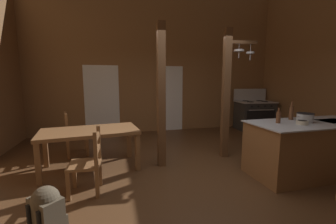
{
  "coord_description": "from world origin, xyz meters",
  "views": [
    {
      "loc": [
        -1.4,
        -3.35,
        1.66
      ],
      "look_at": [
        -0.28,
        1.13,
        0.97
      ],
      "focal_mm": 23.88,
      "sensor_mm": 36.0,
      "label": 1
    }
  ],
  "objects_px": {
    "dining_table": "(90,135)",
    "ladderback_chair_near_window": "(74,135)",
    "kitchen_island": "(310,148)",
    "stockpot_on_counter": "(305,118)",
    "stove_range": "(254,115)",
    "ladderback_chair_by_post": "(88,163)",
    "backpack": "(47,213)",
    "bottle_tall_on_counter": "(278,117)",
    "bottle_short_on_counter": "(291,112)",
    "mixing_bowl_on_counter": "(302,122)"
  },
  "relations": [
    {
      "from": "stove_range",
      "to": "dining_table",
      "type": "bearing_deg",
      "value": -156.47
    },
    {
      "from": "stove_range",
      "to": "bottle_short_on_counter",
      "type": "bearing_deg",
      "value": -114.5
    },
    {
      "from": "ladderback_chair_near_window",
      "to": "ladderback_chair_by_post",
      "type": "height_order",
      "value": "same"
    },
    {
      "from": "backpack",
      "to": "bottle_short_on_counter",
      "type": "relative_size",
      "value": 1.81
    },
    {
      "from": "ladderback_chair_near_window",
      "to": "mixing_bowl_on_counter",
      "type": "bearing_deg",
      "value": -29.15
    },
    {
      "from": "stove_range",
      "to": "stockpot_on_counter",
      "type": "xyz_separation_m",
      "value": [
        -1.32,
        -3.26,
        0.52
      ]
    },
    {
      "from": "stove_range",
      "to": "ladderback_chair_by_post",
      "type": "bearing_deg",
      "value": -147.87
    },
    {
      "from": "ladderback_chair_near_window",
      "to": "ladderback_chair_by_post",
      "type": "relative_size",
      "value": 1.0
    },
    {
      "from": "ladderback_chair_by_post",
      "to": "backpack",
      "type": "bearing_deg",
      "value": -108.02
    },
    {
      "from": "ladderback_chair_near_window",
      "to": "bottle_short_on_counter",
      "type": "xyz_separation_m",
      "value": [
        3.97,
        -1.73,
        0.6
      ]
    },
    {
      "from": "stove_range",
      "to": "bottle_short_on_counter",
      "type": "distance_m",
      "value": 3.34
    },
    {
      "from": "stockpot_on_counter",
      "to": "bottle_short_on_counter",
      "type": "height_order",
      "value": "bottle_short_on_counter"
    },
    {
      "from": "ladderback_chair_by_post",
      "to": "bottle_tall_on_counter",
      "type": "xyz_separation_m",
      "value": [
        3.05,
        -0.16,
        0.57
      ]
    },
    {
      "from": "dining_table",
      "to": "backpack",
      "type": "bearing_deg",
      "value": -97.92
    },
    {
      "from": "stove_range",
      "to": "ladderback_chair_near_window",
      "type": "bearing_deg",
      "value": -166.6
    },
    {
      "from": "dining_table",
      "to": "bottle_short_on_counter",
      "type": "bearing_deg",
      "value": -13.54
    },
    {
      "from": "ladderback_chair_by_post",
      "to": "backpack",
      "type": "relative_size",
      "value": 1.59
    },
    {
      "from": "ladderback_chair_by_post",
      "to": "ladderback_chair_near_window",
      "type": "bearing_deg",
      "value": 104.63
    },
    {
      "from": "ladderback_chair_near_window",
      "to": "bottle_short_on_counter",
      "type": "relative_size",
      "value": 2.89
    },
    {
      "from": "ladderback_chair_near_window",
      "to": "stove_range",
      "type": "bearing_deg",
      "value": 13.4
    },
    {
      "from": "backpack",
      "to": "stockpot_on_counter",
      "type": "relative_size",
      "value": 1.76
    },
    {
      "from": "backpack",
      "to": "bottle_tall_on_counter",
      "type": "distance_m",
      "value": 3.53
    },
    {
      "from": "stove_range",
      "to": "ladderback_chair_by_post",
      "type": "distance_m",
      "value": 5.75
    },
    {
      "from": "stove_range",
      "to": "backpack",
      "type": "distance_m",
      "value": 6.56
    },
    {
      "from": "mixing_bowl_on_counter",
      "to": "bottle_short_on_counter",
      "type": "distance_m",
      "value": 0.44
    },
    {
      "from": "stove_range",
      "to": "ladderback_chair_by_post",
      "type": "height_order",
      "value": "stove_range"
    },
    {
      "from": "backpack",
      "to": "mixing_bowl_on_counter",
      "type": "distance_m",
      "value": 3.77
    },
    {
      "from": "bottle_short_on_counter",
      "to": "kitchen_island",
      "type": "bearing_deg",
      "value": -57.93
    },
    {
      "from": "kitchen_island",
      "to": "bottle_short_on_counter",
      "type": "distance_m",
      "value": 0.68
    },
    {
      "from": "ladderback_chair_near_window",
      "to": "ladderback_chair_by_post",
      "type": "distance_m",
      "value": 1.85
    },
    {
      "from": "kitchen_island",
      "to": "stockpot_on_counter",
      "type": "xyz_separation_m",
      "value": [
        -0.14,
        0.02,
        0.54
      ]
    },
    {
      "from": "dining_table",
      "to": "ladderback_chair_by_post",
      "type": "height_order",
      "value": "ladderback_chair_by_post"
    },
    {
      "from": "kitchen_island",
      "to": "bottle_tall_on_counter",
      "type": "height_order",
      "value": "bottle_tall_on_counter"
    },
    {
      "from": "ladderback_chair_by_post",
      "to": "bottle_tall_on_counter",
      "type": "distance_m",
      "value": 3.11
    },
    {
      "from": "kitchen_island",
      "to": "dining_table",
      "type": "xyz_separation_m",
      "value": [
        -3.73,
        1.14,
        0.19
      ]
    },
    {
      "from": "stove_range",
      "to": "ladderback_chair_near_window",
      "type": "xyz_separation_m",
      "value": [
        -5.33,
        -1.27,
        -0.03
      ]
    },
    {
      "from": "stockpot_on_counter",
      "to": "mixing_bowl_on_counter",
      "type": "relative_size",
      "value": 1.9
    },
    {
      "from": "ladderback_chair_near_window",
      "to": "stockpot_on_counter",
      "type": "xyz_separation_m",
      "value": [
        4.01,
        -1.99,
        0.55
      ]
    },
    {
      "from": "backpack",
      "to": "bottle_tall_on_counter",
      "type": "xyz_separation_m",
      "value": [
        3.36,
        0.8,
        0.71
      ]
    },
    {
      "from": "ladderback_chair_near_window",
      "to": "mixing_bowl_on_counter",
      "type": "xyz_separation_m",
      "value": [
        3.82,
        -2.13,
        0.5
      ]
    },
    {
      "from": "stockpot_on_counter",
      "to": "mixing_bowl_on_counter",
      "type": "xyz_separation_m",
      "value": [
        -0.19,
        -0.14,
        -0.05
      ]
    },
    {
      "from": "backpack",
      "to": "dining_table",
      "type": "bearing_deg",
      "value": 82.08
    },
    {
      "from": "ladderback_chair_by_post",
      "to": "bottle_short_on_counter",
      "type": "distance_m",
      "value": 3.55
    },
    {
      "from": "mixing_bowl_on_counter",
      "to": "bottle_short_on_counter",
      "type": "height_order",
      "value": "bottle_short_on_counter"
    },
    {
      "from": "stockpot_on_counter",
      "to": "mixing_bowl_on_counter",
      "type": "bearing_deg",
      "value": -144.01
    },
    {
      "from": "dining_table",
      "to": "mixing_bowl_on_counter",
      "type": "xyz_separation_m",
      "value": [
        3.4,
        -1.26,
        0.3
      ]
    },
    {
      "from": "dining_table",
      "to": "ladderback_chair_near_window",
      "type": "bearing_deg",
      "value": 115.48
    },
    {
      "from": "ladderback_chair_near_window",
      "to": "mixing_bowl_on_counter",
      "type": "height_order",
      "value": "mixing_bowl_on_counter"
    },
    {
      "from": "bottle_tall_on_counter",
      "to": "stockpot_on_counter",
      "type": "bearing_deg",
      "value": -5.32
    },
    {
      "from": "dining_table",
      "to": "ladderback_chair_near_window",
      "type": "distance_m",
      "value": 0.99
    }
  ]
}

